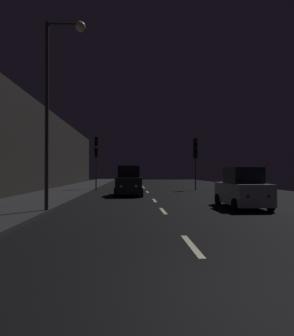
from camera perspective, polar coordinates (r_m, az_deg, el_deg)
name	(u,v)px	position (r m, az deg, el deg)	size (l,w,h in m)	color
ground	(146,191)	(28.70, -0.15, -4.31)	(26.64, 84.00, 0.02)	black
sidewalk_left	(71,190)	(29.21, -14.28, -4.06)	(4.40, 84.00, 0.15)	#28282B
building_facade_left	(30,146)	(26.52, -21.27, 3.87)	(0.80, 63.00, 7.77)	#2D2B28
lane_centerline	(150,195)	(22.60, 0.63, -5.23)	(0.16, 31.18, 0.01)	beige
traffic_light_far_right	(195,152)	(29.66, 9.18, 2.93)	(0.36, 0.48, 5.03)	#38383A
traffic_light_far_left	(96,151)	(29.47, -9.63, 3.13)	(0.34, 0.47, 5.15)	#38383A
streetlamp_overhead	(57,88)	(13.78, -16.72, 14.36)	(1.70, 0.44, 8.23)	#2D2D30
car_approaching_headlights	(129,182)	(22.62, -3.47, -2.65)	(2.04, 4.42, 2.23)	black
car_parked_right_near	(242,189)	(15.54, 17.60, -3.88)	(1.82, 3.94, 1.98)	#A5A8AD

